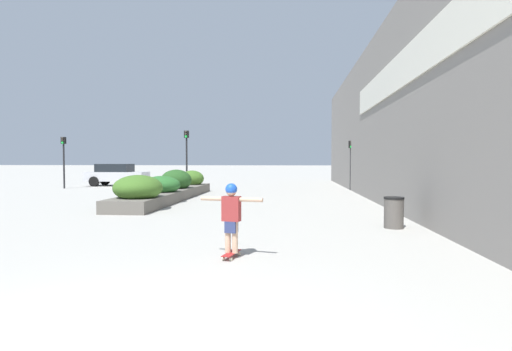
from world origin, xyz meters
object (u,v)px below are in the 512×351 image
object	(u,v)px
trash_bin	(394,213)
car_center_left	(456,176)
traffic_light_left	(187,150)
traffic_light_far_left	(64,153)
traffic_light_right	(351,156)
skateboard	(231,254)
car_leftmost	(117,174)
skateboarder	(231,211)

from	to	relation	value
trash_bin	car_center_left	xyz separation A→B (m)	(8.67, 17.75, 0.35)
traffic_light_left	traffic_light_far_left	bearing A→B (deg)	176.92
traffic_light_right	skateboard	bearing A→B (deg)	-105.15
trash_bin	traffic_light_left	size ratio (longest dim) A/B	0.23
traffic_light_far_left	traffic_light_left	bearing A→B (deg)	-3.08
trash_bin	car_center_left	bearing A→B (deg)	63.98
car_leftmost	trash_bin	bearing A→B (deg)	42.50
skateboard	car_center_left	world-z (taller)	car_center_left
skateboard	trash_bin	bearing A→B (deg)	54.96
trash_bin	car_center_left	world-z (taller)	car_center_left
skateboard	car_center_left	xyz separation A→B (m)	(12.57, 21.41, 0.71)
traffic_light_left	traffic_light_far_left	size ratio (longest dim) A/B	1.10
car_center_left	traffic_light_right	bearing A→B (deg)	115.20
car_leftmost	traffic_light_far_left	world-z (taller)	traffic_light_far_left
trash_bin	traffic_light_far_left	xyz separation A→B (m)	(-17.71, 13.94, 1.89)
car_leftmost	traffic_light_far_left	bearing A→B (deg)	-38.35
car_leftmost	skateboarder	bearing A→B (deg)	29.33
skateboard	traffic_light_left	world-z (taller)	traffic_light_left
skateboard	traffic_light_far_left	world-z (taller)	traffic_light_far_left
skateboarder	car_leftmost	xyz separation A→B (m)	(-11.52, 20.50, -0.05)
skateboard	traffic_light_far_left	xyz separation A→B (m)	(-13.80, 17.60, 2.25)
skateboard	traffic_light_left	size ratio (longest dim) A/B	0.18
skateboard	car_leftmost	distance (m)	23.52
skateboarder	traffic_light_far_left	xyz separation A→B (m)	(-13.80, 17.60, 1.42)
car_leftmost	traffic_light_left	distance (m)	7.14
car_leftmost	skateboard	bearing A→B (deg)	29.33
traffic_light_far_left	skateboard	bearing A→B (deg)	-51.90
skateboard	trash_bin	world-z (taller)	trash_bin
skateboarder	traffic_light_right	distance (m)	18.44
car_center_left	traffic_light_left	world-z (taller)	traffic_light_left
skateboarder	traffic_light_left	world-z (taller)	traffic_light_left
skateboarder	car_center_left	size ratio (longest dim) A/B	0.33
skateboarder	trash_bin	xyz separation A→B (m)	(3.91, 3.66, -0.47)
skateboarder	traffic_light_far_left	size ratio (longest dim) A/B	0.39
skateboarder	trash_bin	size ratio (longest dim) A/B	1.55
traffic_light_left	skateboard	bearing A→B (deg)	-72.43
skateboard	car_leftmost	world-z (taller)	car_leftmost
traffic_light_right	traffic_light_far_left	bearing A→B (deg)	-179.52
trash_bin	car_leftmost	world-z (taller)	car_leftmost
car_center_left	traffic_light_far_left	xyz separation A→B (m)	(-26.38, -3.81, 1.54)
skateboard	car_center_left	bearing A→B (deg)	71.38
skateboard	trash_bin	xyz separation A→B (m)	(3.91, 3.66, 0.36)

